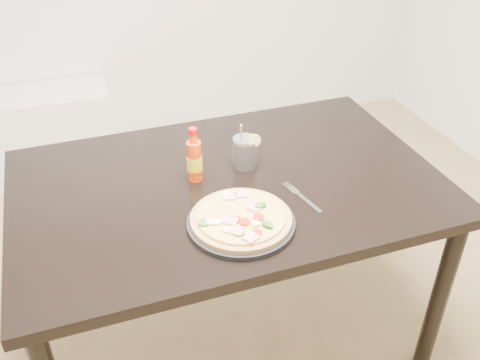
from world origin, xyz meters
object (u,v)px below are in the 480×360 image
object	(u,v)px
plate	(241,223)
pizza	(241,218)
cola_cup	(245,153)
hot_sauce_bottle	(194,160)
fork	(301,196)
dining_table	(228,201)

from	to	relation	value
plate	pizza	xyz separation A→B (m)	(-0.00, -0.00, 0.02)
plate	cola_cup	bearing A→B (deg)	68.18
cola_cup	hot_sauce_bottle	bearing A→B (deg)	-172.32
plate	hot_sauce_bottle	xyz separation A→B (m)	(-0.06, 0.28, 0.07)
plate	fork	world-z (taller)	plate
hot_sauce_bottle	fork	bearing A→B (deg)	-36.15
pizza	dining_table	bearing A→B (deg)	80.77
pizza	cola_cup	world-z (taller)	cola_cup
hot_sauce_bottle	pizza	bearing A→B (deg)	-77.92
plate	pizza	bearing A→B (deg)	-135.88
dining_table	fork	distance (m)	0.26
cola_cup	dining_table	bearing A→B (deg)	-140.12
pizza	fork	bearing A→B (deg)	17.43
hot_sauce_bottle	fork	distance (m)	0.36
plate	cola_cup	distance (m)	0.33
dining_table	plate	xyz separation A→B (m)	(-0.04, -0.23, 0.09)
dining_table	fork	size ratio (longest dim) A/B	7.47
fork	plate	bearing A→B (deg)	-175.10
plate	fork	distance (m)	0.24
cola_cup	fork	bearing A→B (deg)	-66.16
plate	pizza	distance (m)	0.02
hot_sauce_bottle	cola_cup	world-z (taller)	hot_sauce_bottle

